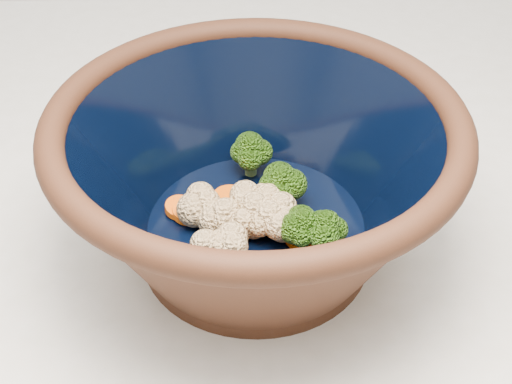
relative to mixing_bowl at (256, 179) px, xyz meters
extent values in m
cylinder|color=black|center=(0.00, 0.00, -0.07)|extent=(0.20, 0.20, 0.01)
torus|color=black|center=(0.00, 0.00, 0.05)|extent=(0.33, 0.33, 0.02)
cylinder|color=black|center=(0.00, 0.00, -0.05)|extent=(0.19, 0.19, 0.00)
cylinder|color=#608442|center=(0.00, 0.07, -0.04)|extent=(0.01, 0.01, 0.02)
ellipsoid|color=#335E12|center=(0.00, 0.07, -0.02)|extent=(0.04, 0.04, 0.03)
cylinder|color=#608442|center=(0.06, -0.03, -0.04)|extent=(0.01, 0.01, 0.02)
ellipsoid|color=#335E12|center=(0.06, -0.03, -0.02)|extent=(0.03, 0.03, 0.03)
cylinder|color=#608442|center=(0.04, -0.03, -0.04)|extent=(0.01, 0.01, 0.02)
ellipsoid|color=#335E12|center=(0.04, -0.03, -0.02)|extent=(0.03, 0.03, 0.03)
cylinder|color=#608442|center=(0.02, 0.02, -0.04)|extent=(0.01, 0.01, 0.02)
ellipsoid|color=#335E12|center=(0.02, 0.02, -0.02)|extent=(0.04, 0.04, 0.03)
sphere|color=beige|center=(0.00, 0.00, -0.03)|extent=(0.03, 0.03, 0.03)
sphere|color=beige|center=(0.00, -0.02, -0.03)|extent=(0.03, 0.03, 0.03)
sphere|color=beige|center=(-0.03, -0.01, -0.03)|extent=(0.03, 0.03, 0.03)
sphere|color=beige|center=(0.02, -0.02, -0.03)|extent=(0.03, 0.03, 0.03)
sphere|color=beige|center=(0.00, 0.00, -0.03)|extent=(0.03, 0.03, 0.03)
sphere|color=beige|center=(0.00, 0.00, -0.03)|extent=(0.03, 0.03, 0.03)
sphere|color=beige|center=(0.01, 0.00, -0.03)|extent=(0.03, 0.03, 0.03)
sphere|color=beige|center=(-0.05, 0.00, -0.03)|extent=(0.03, 0.03, 0.03)
sphere|color=beige|center=(0.01, -0.08, -0.03)|extent=(0.03, 0.03, 0.03)
sphere|color=beige|center=(-0.03, -0.05, -0.03)|extent=(0.03, 0.03, 0.03)
sphere|color=beige|center=(0.02, -0.01, -0.03)|extent=(0.03, 0.03, 0.03)
cylinder|color=#E75F0A|center=(-0.07, 0.01, -0.04)|extent=(0.03, 0.03, 0.01)
cylinder|color=#E75F0A|center=(-0.06, 0.01, -0.04)|extent=(0.03, 0.03, 0.01)
cylinder|color=#E75F0A|center=(-0.01, -0.06, -0.04)|extent=(0.03, 0.03, 0.01)
cylinder|color=#E75F0A|center=(0.00, -0.01, -0.04)|extent=(0.03, 0.03, 0.01)
cylinder|color=#E75F0A|center=(0.04, -0.02, -0.04)|extent=(0.03, 0.03, 0.01)
cylinder|color=#E75F0A|center=(-0.02, 0.03, -0.04)|extent=(0.03, 0.03, 0.01)
cylinder|color=#E75F0A|center=(-0.01, -0.07, -0.04)|extent=(0.03, 0.03, 0.01)
camera|label=1|loc=(-0.01, -0.45, 0.36)|focal=50.00mm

